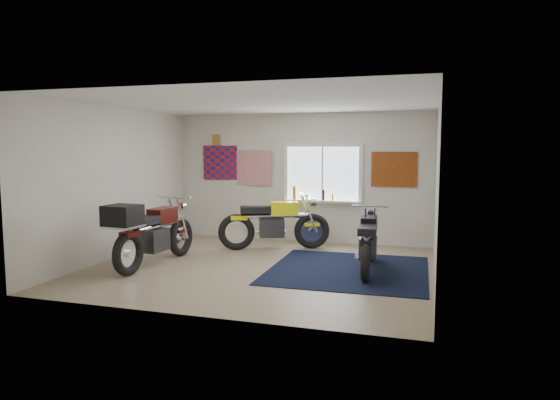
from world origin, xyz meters
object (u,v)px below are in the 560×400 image
(navy_rug, at_px, (348,270))
(maroon_tourer, at_px, (150,232))
(black_chrome_bike, at_px, (368,244))
(yellow_triumph, at_px, (274,225))

(navy_rug, relative_size, maroon_tourer, 1.17)
(maroon_tourer, bearing_deg, black_chrome_bike, -73.43)
(navy_rug, relative_size, black_chrome_bike, 1.31)
(navy_rug, xyz_separation_m, maroon_tourer, (-3.18, -0.75, 0.58))
(navy_rug, xyz_separation_m, black_chrome_bike, (0.31, 0.06, 0.44))
(yellow_triumph, relative_size, black_chrome_bike, 1.05)
(yellow_triumph, distance_m, maroon_tourer, 2.52)
(navy_rug, distance_m, maroon_tourer, 3.32)
(yellow_triumph, bearing_deg, navy_rug, -60.19)
(navy_rug, xyz_separation_m, yellow_triumph, (-1.67, 1.26, 0.48))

